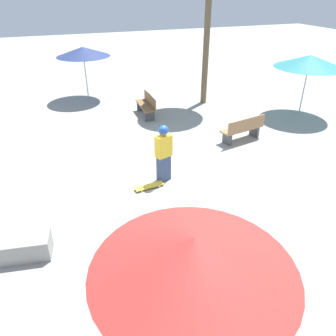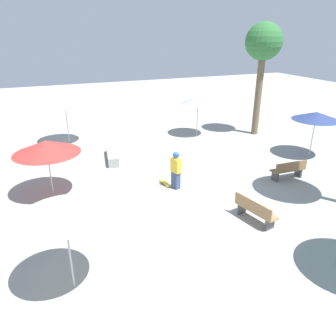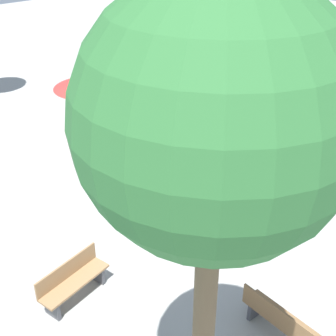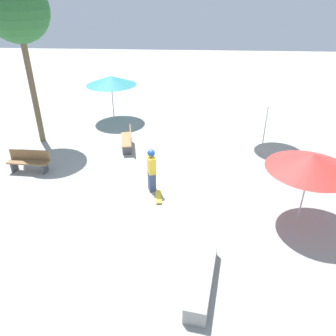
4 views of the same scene
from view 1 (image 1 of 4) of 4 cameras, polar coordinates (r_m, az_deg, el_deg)
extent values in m
plane|color=#9E9E99|center=(9.24, -3.19, -1.36)|extent=(60.00, 60.00, 0.00)
cube|color=#38476B|center=(8.88, -0.75, 0.01)|extent=(0.33, 0.39, 0.72)
cube|color=yellow|center=(8.57, -0.78, 3.84)|extent=(0.36, 0.48, 0.60)
sphere|color=tan|center=(8.40, -0.80, 6.40)|extent=(0.24, 0.24, 0.24)
sphere|color=#1E478C|center=(8.39, -0.80, 6.58)|extent=(0.26, 0.26, 0.26)
cube|color=gold|center=(8.68, -3.27, -3.14)|extent=(0.30, 0.82, 0.02)
cylinder|color=silver|center=(8.55, -4.54, -4.02)|extent=(0.04, 0.06, 0.05)
cylinder|color=silver|center=(8.68, -4.99, -3.47)|extent=(0.04, 0.06, 0.05)
cylinder|color=silver|center=(8.72, -1.55, -3.20)|extent=(0.04, 0.06, 0.05)
cylinder|color=silver|center=(8.85, -2.04, -2.66)|extent=(0.04, 0.06, 0.05)
cube|color=#47474C|center=(11.15, 10.25, 5.06)|extent=(0.40, 0.16, 0.40)
cube|color=#47474C|center=(11.96, 14.79, 6.28)|extent=(0.40, 0.16, 0.40)
cube|color=#9E754C|center=(11.46, 12.72, 6.72)|extent=(0.75, 1.66, 0.05)
cube|color=#9E754C|center=(11.24, 13.55, 7.42)|extent=(0.35, 1.58, 0.40)
cube|color=#47474C|center=(12.93, -3.21, 9.01)|extent=(0.09, 0.40, 0.40)
cube|color=#47474C|center=(14.07, -4.61, 10.70)|extent=(0.09, 0.40, 0.40)
cube|color=olive|center=(13.42, -3.97, 10.79)|extent=(1.61, 0.50, 0.05)
cube|color=olive|center=(13.40, -3.16, 11.80)|extent=(1.60, 0.10, 0.40)
cylinder|color=#B7B7BC|center=(15.82, -14.12, 15.41)|extent=(0.05, 0.05, 2.16)
cone|color=navy|center=(15.61, -14.60, 19.03)|extent=(2.33, 2.33, 0.40)
cylinder|color=#B7B7BC|center=(14.38, 22.62, 12.74)|extent=(0.05, 0.05, 2.20)
cone|color=teal|center=(14.16, 23.45, 16.69)|extent=(2.61, 2.61, 0.46)
cylinder|color=#B7B7BC|center=(4.66, 4.04, -23.33)|extent=(0.05, 0.05, 2.08)
cone|color=red|center=(3.93, 4.55, -14.81)|extent=(2.53, 2.53, 0.49)
cylinder|color=brown|center=(14.60, 6.71, 21.04)|extent=(0.26, 0.26, 5.21)
camera|label=2|loc=(14.02, 65.84, 19.22)|focal=35.00mm
camera|label=3|loc=(18.11, 13.16, 36.89)|focal=50.00mm
camera|label=4|loc=(9.55, -77.82, 17.98)|focal=35.00mm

